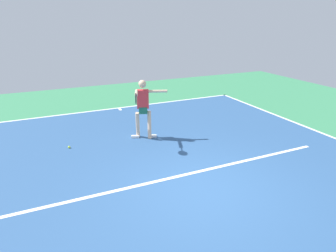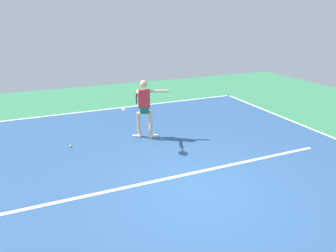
{
  "view_description": "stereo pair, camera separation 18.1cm",
  "coord_description": "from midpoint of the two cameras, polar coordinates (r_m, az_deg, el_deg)",
  "views": [
    {
      "loc": [
        2.93,
        4.69,
        3.44
      ],
      "look_at": [
        0.07,
        -1.62,
        0.9
      ],
      "focal_mm": 31.85,
      "sensor_mm": 36.0,
      "label": 1
    },
    {
      "loc": [
        2.76,
        4.76,
        3.44
      ],
      "look_at": [
        0.07,
        -1.62,
        0.9
      ],
      "focal_mm": 31.85,
      "sensor_mm": 36.0,
      "label": 2
    }
  ],
  "objects": [
    {
      "name": "ground_plane",
      "position": [
        6.5,
        7.08,
        -11.98
      ],
      "size": [
        22.18,
        22.18,
        0.0
      ],
      "primitive_type": "plane",
      "color": "#388456"
    },
    {
      "name": "court_surface",
      "position": [
        6.5,
        7.08,
        -11.96
      ],
      "size": [
        10.29,
        13.27,
        0.0
      ],
      "primitive_type": "cube",
      "color": "#2D5484",
      "rests_on": "ground_plane"
    },
    {
      "name": "court_line_baseline_near",
      "position": [
        12.16,
        -8.42,
        3.51
      ],
      "size": [
        10.29,
        0.1,
        0.01
      ],
      "primitive_type": "cube",
      "color": "white",
      "rests_on": "ground_plane"
    },
    {
      "name": "court_line_service",
      "position": [
        7.02,
        4.25,
        -9.23
      ],
      "size": [
        7.71,
        0.1,
        0.01
      ],
      "primitive_type": "cube",
      "color": "white",
      "rests_on": "ground_plane"
    },
    {
      "name": "court_line_centre_mark",
      "position": [
        11.97,
        -8.17,
        3.26
      ],
      "size": [
        0.1,
        0.3,
        0.01
      ],
      "primitive_type": "cube",
      "color": "white",
      "rests_on": "ground_plane"
    },
    {
      "name": "tennis_player",
      "position": [
        8.72,
        -3.93,
        3.97
      ],
      "size": [
        1.21,
        1.14,
        1.77
      ],
      "rotation": [
        0.0,
        0.0,
        -0.35
      ],
      "color": "beige",
      "rests_on": "ground_plane"
    },
    {
      "name": "tennis_ball_centre_court",
      "position": [
        11.37,
        -3.32,
        2.67
      ],
      "size": [
        0.07,
        0.07,
        0.07
      ],
      "primitive_type": "sphere",
      "color": "#CCE033",
      "rests_on": "ground_plane"
    },
    {
      "name": "tennis_ball_near_player",
      "position": [
        8.78,
        -17.58,
        -3.68
      ],
      "size": [
        0.07,
        0.07,
        0.07
      ],
      "primitive_type": "sphere",
      "color": "#C6E53D",
      "rests_on": "ground_plane"
    }
  ]
}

